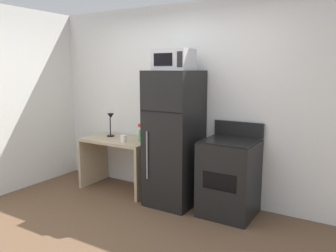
{
  "coord_description": "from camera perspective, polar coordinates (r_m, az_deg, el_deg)",
  "views": [
    {
      "loc": [
        2.15,
        -2.33,
        1.73
      ],
      "look_at": [
        0.06,
        1.1,
        1.06
      ],
      "focal_mm": 35.73,
      "sensor_mm": 36.0,
      "label": 1
    }
  ],
  "objects": [
    {
      "name": "microwave",
      "position": [
        4.19,
        0.98,
        11.23
      ],
      "size": [
        0.46,
        0.35,
        0.26
      ],
      "color": "#B7B7BC",
      "rests_on": "refrigerator"
    },
    {
      "name": "coffee_mug",
      "position": [
        4.64,
        -7.59,
        -2.15
      ],
      "size": [
        0.08,
        0.08,
        0.09
      ],
      "primitive_type": "cylinder",
      "color": "white",
      "rests_on": "desk"
    },
    {
      "name": "refrigerator",
      "position": [
        4.29,
        1.08,
        -2.14
      ],
      "size": [
        0.6,
        0.68,
        1.72
      ],
      "color": "black",
      "rests_on": "ground"
    },
    {
      "name": "desk_lamp",
      "position": [
        5.0,
        -9.76,
        0.88
      ],
      "size": [
        0.14,
        0.12,
        0.35
      ],
      "color": "black",
      "rests_on": "desk"
    },
    {
      "name": "desk",
      "position": [
        4.93,
        -8.33,
        -4.85
      ],
      "size": [
        1.06,
        0.6,
        0.75
      ],
      "color": "tan",
      "rests_on": "ground"
    },
    {
      "name": "wall_back_white",
      "position": [
        4.59,
        3.26,
        4.13
      ],
      "size": [
        5.0,
        0.1,
        2.6
      ],
      "primitive_type": "cube",
      "color": "silver",
      "rests_on": "ground"
    },
    {
      "name": "ground_plane",
      "position": [
        3.61,
        -10.57,
        -19.27
      ],
      "size": [
        12.0,
        12.0,
        0.0
      ],
      "primitive_type": "plane",
      "color": "brown"
    },
    {
      "name": "spray_bottle",
      "position": [
        4.64,
        -4.65,
        -1.46
      ],
      "size": [
        0.06,
        0.06,
        0.25
      ],
      "color": "green",
      "rests_on": "desk"
    },
    {
      "name": "oven_range",
      "position": [
        4.11,
        10.38,
        -8.55
      ],
      "size": [
        0.63,
        0.61,
        1.1
      ],
      "color": "black",
      "rests_on": "ground"
    }
  ]
}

